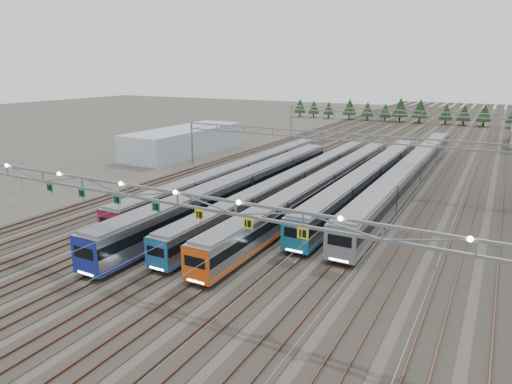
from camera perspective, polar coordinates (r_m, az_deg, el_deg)
The scene contains 13 objects.
ground at distance 40.72m, azimuth -9.33°, elevation -10.73°, with size 400.00×400.00×0.00m, color #47423A.
track_bed at distance 131.62m, azimuth 18.45°, elevation 7.46°, with size 54.00×260.00×5.42m.
train_a at distance 69.13m, azimuth -1.91°, elevation 2.23°, with size 2.82×53.63×3.67m.
train_b at distance 60.81m, azimuth -1.71°, elevation 0.55°, with size 3.05×53.14×3.98m.
train_c at distance 65.50m, azimuth 5.05°, elevation 1.30°, with size 2.59×60.72×3.37m.
train_d at distance 63.28m, azimuth 8.55°, elevation 0.81°, with size 2.79×60.35×3.63m.
train_e at distance 68.27m, azimuth 14.07°, elevation 1.66°, with size 2.91×54.33×3.80m.
train_f at distance 73.47m, azimuth 18.75°, elevation 2.33°, with size 3.06×67.50×4.00m.
gantry_near at distance 38.10m, azimuth -9.95°, elevation -1.15°, with size 56.36×0.61×8.08m.
gantry_mid at distance 73.20m, azimuth 9.99°, elevation 6.17°, with size 56.36×0.36×8.00m.
gantry_far at distance 116.43m, azimuth 17.27°, elevation 9.05°, with size 56.36×0.36×8.00m.
west_shed at distance 98.51m, azimuth -8.87°, elevation 6.33°, with size 10.00×30.00×5.29m, color #A9C0CA.
treeline at distance 161.04m, azimuth 17.92°, elevation 9.79°, with size 81.20×5.60×7.02m.
Camera 1 is at (22.93, -28.59, 17.74)m, focal length 32.00 mm.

